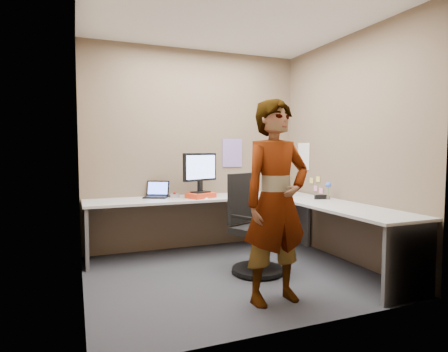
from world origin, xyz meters
name	(u,v)px	position (x,y,z in m)	size (l,w,h in m)	color
ground	(232,275)	(0.00, 0.00, 0.00)	(3.00, 3.00, 0.00)	#242429
wall_back	(195,149)	(0.00, 1.30, 1.35)	(3.00, 3.00, 0.00)	brown
wall_right	(347,149)	(1.50, 0.00, 1.35)	(2.70, 2.70, 0.00)	brown
wall_left	(79,149)	(-1.50, 0.00, 1.35)	(2.70, 2.70, 0.00)	brown
ceiling	(232,18)	(0.00, 0.00, 2.70)	(3.00, 3.00, 0.00)	white
desk	(253,213)	(0.44, 0.39, 0.59)	(2.98, 2.58, 0.73)	#B5B5B5
paper_ream	(201,195)	(-0.06, 0.89, 0.76)	(0.33, 0.24, 0.07)	red
monitor	(200,169)	(-0.06, 0.91, 1.09)	(0.50, 0.26, 0.50)	black
laptop	(157,193)	(-0.57, 1.15, 0.78)	(0.37, 0.35, 0.21)	black
trackball_mouse	(174,195)	(-0.36, 1.06, 0.76)	(0.12, 0.08, 0.07)	#B7B7BC
origami	(204,196)	(-0.03, 0.81, 0.76)	(0.10, 0.10, 0.06)	white
stapler	(321,197)	(1.29, 0.21, 0.76)	(0.15, 0.04, 0.06)	black
flower	(328,188)	(1.37, 0.17, 0.87)	(0.07, 0.07, 0.22)	brown
calendar_purple	(232,153)	(0.55, 1.29, 1.30)	(0.30, 0.01, 0.40)	#846BB7
calendar_white	(304,156)	(1.49, 0.90, 1.25)	(0.01, 0.28, 0.38)	white
sticky_note_a	(318,179)	(1.49, 0.55, 0.95)	(0.01, 0.07, 0.07)	#F2E059
sticky_note_b	(316,188)	(1.49, 0.60, 0.82)	(0.01, 0.07, 0.07)	pink
sticky_note_c	(321,191)	(1.49, 0.48, 0.80)	(0.01, 0.07, 0.07)	pink
sticky_note_d	(311,181)	(1.49, 0.70, 0.92)	(0.01, 0.07, 0.07)	#F2E059
office_chair	(253,233)	(0.25, 0.00, 0.44)	(0.62, 0.62, 1.06)	black
person	(276,202)	(0.09, -0.79, 0.89)	(0.65, 0.43, 1.78)	#999399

